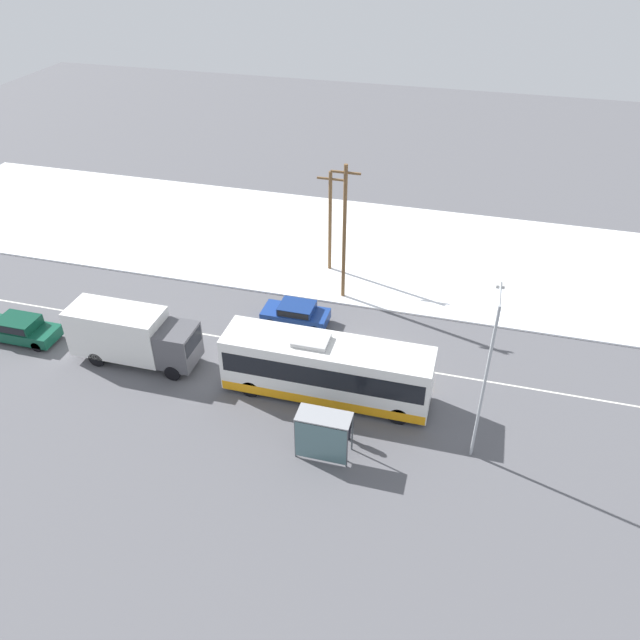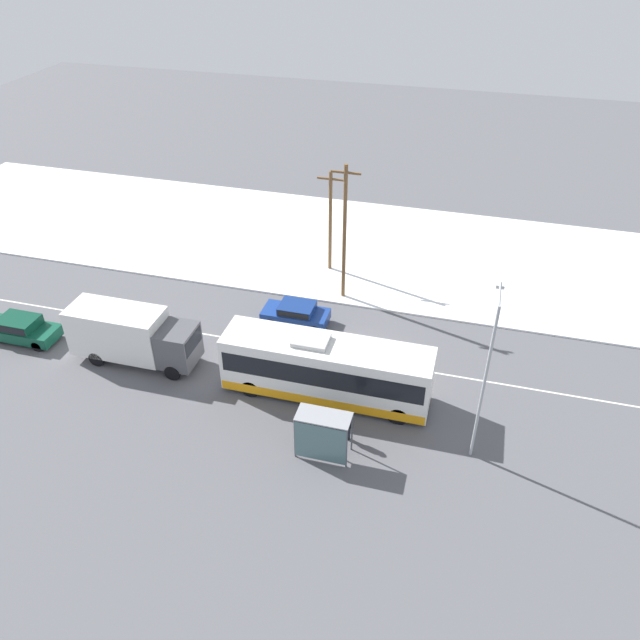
# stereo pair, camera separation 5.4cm
# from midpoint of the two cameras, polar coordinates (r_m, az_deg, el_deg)

# --- Properties ---
(ground_plane) EXTENTS (120.00, 120.00, 0.00)m
(ground_plane) POSITION_cam_midpoint_polar(r_m,az_deg,el_deg) (35.67, 3.84, -3.71)
(ground_plane) COLOR #56565B
(snow_lot) EXTENTS (80.00, 15.67, 0.12)m
(snow_lot) POSITION_cam_midpoint_polar(r_m,az_deg,el_deg) (46.54, 7.27, 6.17)
(snow_lot) COLOR white
(snow_lot) RESTS_ON ground_plane
(lane_marking_center) EXTENTS (60.00, 0.12, 0.00)m
(lane_marking_center) POSITION_cam_midpoint_polar(r_m,az_deg,el_deg) (35.67, 3.84, -3.70)
(lane_marking_center) COLOR silver
(lane_marking_center) RESTS_ON ground_plane
(city_bus) EXTENTS (10.85, 2.57, 3.54)m
(city_bus) POSITION_cam_midpoint_polar(r_m,az_deg,el_deg) (32.27, 0.63, -4.50)
(city_bus) COLOR white
(city_bus) RESTS_ON ground_plane
(box_truck) EXTENTS (7.22, 2.30, 3.25)m
(box_truck) POSITION_cam_midpoint_polar(r_m,az_deg,el_deg) (36.13, -16.83, -1.25)
(box_truck) COLOR silver
(box_truck) RESTS_ON ground_plane
(sedan_car) EXTENTS (4.05, 1.80, 1.37)m
(sedan_car) POSITION_cam_midpoint_polar(r_m,az_deg,el_deg) (38.16, -2.16, 0.65)
(sedan_car) COLOR navy
(sedan_car) RESTS_ON ground_plane
(parked_car_near_truck) EXTENTS (4.34, 1.80, 1.46)m
(parked_car_near_truck) POSITION_cam_midpoint_polar(r_m,az_deg,el_deg) (40.79, -25.63, -0.65)
(parked_car_near_truck) COLOR #0F4733
(parked_car_near_truck) RESTS_ON ground_plane
(pedestrian_at_stop) EXTENTS (0.64, 0.28, 1.78)m
(pedestrian_at_stop) POSITION_cam_midpoint_polar(r_m,az_deg,el_deg) (30.30, 2.53, -9.32)
(pedestrian_at_stop) COLOR #23232D
(pedestrian_at_stop) RESTS_ON ground_plane
(bus_shelter) EXTENTS (2.54, 1.20, 2.40)m
(bus_shelter) POSITION_cam_midpoint_polar(r_m,az_deg,el_deg) (29.02, 0.24, -10.16)
(bus_shelter) COLOR gray
(bus_shelter) RESTS_ON ground_plane
(streetlamp) EXTENTS (0.36, 2.48, 8.47)m
(streetlamp) POSITION_cam_midpoint_polar(r_m,az_deg,el_deg) (28.03, 15.13, -3.80)
(streetlamp) COLOR #9EA3A8
(streetlamp) RESTS_ON ground_plane
(utility_pole_roadside) EXTENTS (1.80, 0.24, 9.07)m
(utility_pole_roadside) POSITION_cam_midpoint_polar(r_m,az_deg,el_deg) (38.72, 2.29, 8.02)
(utility_pole_roadside) COLOR brown
(utility_pole_roadside) RESTS_ON ground_plane
(utility_pole_snowlot) EXTENTS (1.80, 0.24, 7.23)m
(utility_pole_snowlot) POSITION_cam_midpoint_polar(r_m,az_deg,el_deg) (42.32, 0.98, 9.09)
(utility_pole_snowlot) COLOR brown
(utility_pole_snowlot) RESTS_ON ground_plane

